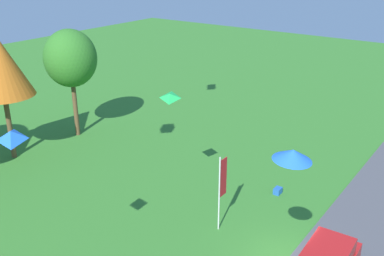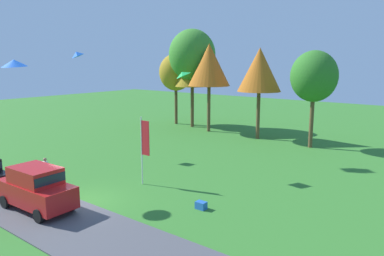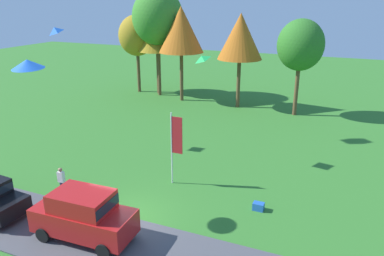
{
  "view_description": "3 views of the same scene",
  "coord_description": "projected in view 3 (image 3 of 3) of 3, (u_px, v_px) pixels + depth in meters",
  "views": [
    {
      "loc": [
        -17.29,
        -6.81,
        14.26
      ],
      "look_at": [
        1.21,
        6.58,
        5.13
      ],
      "focal_mm": 42.0,
      "sensor_mm": 36.0,
      "label": 1
    },
    {
      "loc": [
        16.98,
        -11.74,
        7.72
      ],
      "look_at": [
        2.64,
        6.43,
        3.56
      ],
      "focal_mm": 35.0,
      "sensor_mm": 36.0,
      "label": 2
    },
    {
      "loc": [
        9.2,
        -13.53,
        10.34
      ],
      "look_at": [
        2.03,
        3.28,
        3.95
      ],
      "focal_mm": 35.0,
      "sensor_mm": 36.0,
      "label": 3
    }
  ],
  "objects": [
    {
      "name": "ground_plane",
      "position": [
        129.0,
        218.0,
        18.56
      ],
      "size": [
        120.0,
        120.0,
        0.0
      ],
      "primitive_type": "plane",
      "color": "#337528"
    },
    {
      "name": "tree_left_of_center",
      "position": [
        240.0,
        37.0,
        35.11
      ],
      "size": [
        4.28,
        4.28,
        9.03
      ],
      "color": "brown",
      "rests_on": "ground"
    },
    {
      "name": "tree_far_right",
      "position": [
        157.0,
        32.0,
        40.49
      ],
      "size": [
        4.27,
        4.27,
        9.02
      ],
      "color": "brown",
      "rests_on": "ground"
    },
    {
      "name": "car_suv_by_flagpole",
      "position": [
        83.0,
        214.0,
        16.55
      ],
      "size": [
        4.67,
        2.19,
        2.28
      ],
      "color": "red",
      "rests_on": "ground"
    },
    {
      "name": "pavement_strip",
      "position": [
        102.0,
        242.0,
        16.64
      ],
      "size": [
        36.0,
        4.4,
        0.06
      ],
      "primitive_type": "cube",
      "color": "#4C4C51",
      "rests_on": "ground"
    },
    {
      "name": "kite_diamond_over_trees",
      "position": [
        54.0,
        30.0,
        25.04
      ],
      "size": [
        1.16,
        1.16,
        0.63
      ],
      "primitive_type": "pyramid",
      "rotation": [
        0.36,
        0.0,
        5.55
      ],
      "color": "blue"
    },
    {
      "name": "tree_center_back",
      "position": [
        181.0,
        30.0,
        37.44
      ],
      "size": [
        4.54,
        4.54,
        9.58
      ],
      "color": "brown",
      "rests_on": "ground"
    },
    {
      "name": "tree_far_left",
      "position": [
        158.0,
        17.0,
        39.21
      ],
      "size": [
        5.37,
        5.37,
        11.34
      ],
      "color": "brown",
      "rests_on": "ground"
    },
    {
      "name": "flag_banner",
      "position": [
        175.0,
        140.0,
        21.08
      ],
      "size": [
        0.71,
        0.08,
        4.33
      ],
      "color": "silver",
      "rests_on": "ground"
    },
    {
      "name": "tree_lone_near",
      "position": [
        301.0,
        45.0,
        32.77
      ],
      "size": [
        4.1,
        4.1,
        8.65
      ],
      "color": "brown",
      "rests_on": "ground"
    },
    {
      "name": "kite_diamond_near_flag",
      "position": [
        201.0,
        58.0,
        22.73
      ],
      "size": [
        1.16,
        1.17,
        0.58
      ],
      "primitive_type": "pyramid",
      "rotation": [
        0.41,
        0.0,
        5.23
      ],
      "color": "green"
    },
    {
      "name": "person_watching_sky",
      "position": [
        62.0,
        182.0,
        20.29
      ],
      "size": [
        0.36,
        0.24,
        1.71
      ],
      "color": "#2D334C",
      "rests_on": "ground"
    },
    {
      "name": "tree_right_of_center",
      "position": [
        137.0,
        36.0,
        41.42
      ],
      "size": [
        4.07,
        4.07,
        8.6
      ],
      "color": "brown",
      "rests_on": "ground"
    },
    {
      "name": "cooler_box",
      "position": [
        258.0,
        206.0,
        19.19
      ],
      "size": [
        0.56,
        0.4,
        0.4
      ],
      "primitive_type": "cube",
      "color": "blue",
      "rests_on": "ground"
    },
    {
      "name": "kite_delta_trailing_tail",
      "position": [
        27.0,
        64.0,
        16.27
      ],
      "size": [
        1.48,
        1.5,
        0.49
      ],
      "primitive_type": "cone",
      "rotation": [
        0.06,
        0.0,
        0.05
      ],
      "color": "blue"
    }
  ]
}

